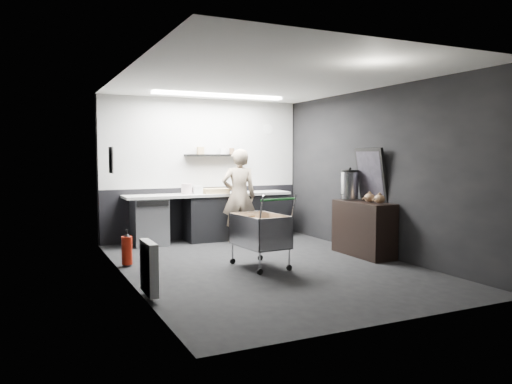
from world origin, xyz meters
name	(u,v)px	position (x,y,z in m)	size (l,w,h in m)	color
floor	(266,266)	(0.00, 0.00, 0.00)	(5.50, 5.50, 0.00)	black
ceiling	(266,80)	(0.00, 0.00, 2.70)	(5.50, 5.50, 0.00)	white
wall_back	(203,169)	(0.00, 2.75, 1.35)	(5.50, 5.50, 0.00)	black
wall_front	(395,184)	(0.00, -2.75, 1.35)	(5.50, 5.50, 0.00)	black
wall_left	(126,177)	(-2.00, 0.00, 1.35)	(5.50, 5.50, 0.00)	black
wall_right	(377,172)	(2.00, 0.00, 1.35)	(5.50, 5.50, 0.00)	black
kitchen_wall_panel	(203,143)	(0.00, 2.73, 1.85)	(3.95, 0.02, 1.70)	beige
dado_panel	(204,213)	(0.00, 2.73, 0.50)	(3.95, 0.02, 1.00)	black
floating_shelf	(215,155)	(0.20, 2.62, 1.62)	(1.20, 0.22, 0.04)	black
wall_clock	(268,129)	(1.40, 2.72, 2.15)	(0.20, 0.20, 0.03)	silver
poster	(111,160)	(-1.98, 1.30, 1.55)	(0.02, 0.30, 0.40)	silver
poster_red_band	(111,155)	(-1.98, 1.30, 1.62)	(0.01, 0.22, 0.10)	red
radiator	(149,268)	(-1.94, -0.90, 0.35)	(0.10, 0.50, 0.60)	silver
ceiling_strip	(220,96)	(0.00, 1.85, 2.67)	(2.40, 0.20, 0.04)	white
prep_counter	(216,216)	(0.14, 2.42, 0.46)	(3.20, 0.61, 0.90)	black
person	(239,196)	(0.42, 1.97, 0.87)	(0.63, 0.42, 1.74)	beige
shopping_cart	(260,233)	(-0.12, -0.04, 0.50)	(0.64, 0.99, 1.04)	silver
sideboard	(363,221)	(1.77, 0.04, 0.56)	(0.50, 1.16, 1.74)	black
fire_extinguisher	(127,249)	(-1.85, 0.86, 0.25)	(0.15, 0.15, 0.51)	#AA1C0B
cardboard_box	(216,191)	(0.11, 2.37, 0.95)	(0.46, 0.35, 0.09)	#A38757
pink_tub	(187,189)	(-0.44, 2.42, 1.00)	(0.20, 0.20, 0.20)	beige
white_container	(198,190)	(-0.24, 2.37, 0.97)	(0.17, 0.13, 0.15)	silver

